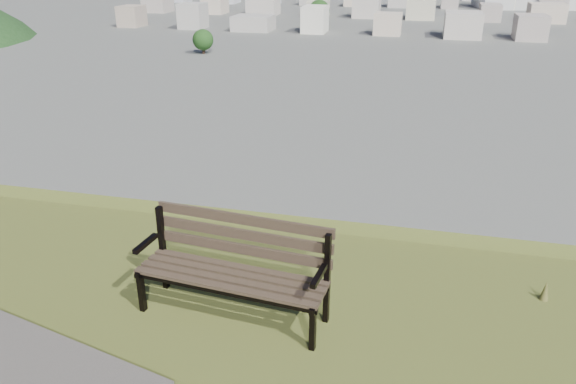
# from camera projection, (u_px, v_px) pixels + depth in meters

# --- Properties ---
(park_bench) EXTENTS (1.64, 0.67, 0.83)m
(park_bench) POSITION_uv_depth(u_px,v_px,m) (235.00, 263.00, 4.65)
(park_bench) COLOR #413025
(park_bench) RESTS_ON hilltop_mesa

